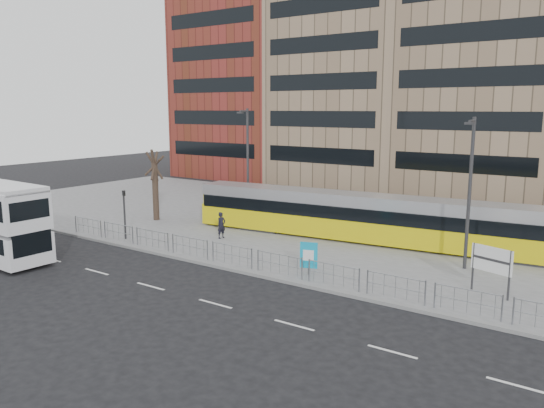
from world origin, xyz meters
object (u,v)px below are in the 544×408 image
Objects in this scene: traffic_light_west at (124,208)px; bare_tree at (154,148)px; lamp_post_west at (247,159)px; tram at (379,219)px; ad_panel at (309,256)px; station_sign at (491,262)px; lamp_post_east at (470,187)px; pedestrian at (221,225)px.

bare_tree is at bearing 134.15° from traffic_light_west.
lamp_post_west is at bearing 39.51° from bare_tree.
lamp_post_west is at bearing 167.16° from tram.
lamp_post_west is at bearing 121.17° from ad_panel.
traffic_light_west is 0.44× the size of bare_tree.
lamp_post_east reaches higher than station_sign.
tram is 11.47m from lamp_post_west.
tram is at bearing 10.52° from bare_tree.
pedestrian is at bearing -67.87° from lamp_post_west.
traffic_light_west is at bearing -155.93° from station_sign.
ad_panel is 0.23× the size of bare_tree.
lamp_post_west reaches higher than bare_tree.
lamp_post_east reaches higher than traffic_light_west.
traffic_light_west is at bearing -154.74° from tram.
ad_panel is at bearing -148.29° from station_sign.
station_sign is 0.71× the size of traffic_light_west.
lamp_post_west is 6.81m from bare_tree.
station_sign is (7.82, -5.92, 0.06)m from tram.
bare_tree is at bearing -175.67° from tram.
bare_tree is (-24.04, 2.90, 3.79)m from station_sign.
pedestrian is at bearing -12.06° from bare_tree.
lamp_post_east is at bearing 1.21° from bare_tree.
tram reaches higher than pedestrian.
bare_tree is (-22.07, -0.47, 1.08)m from lamp_post_east.
lamp_post_east is 1.09× the size of bare_tree.
tram is 3.06× the size of lamp_post_west.
station_sign is 0.28× the size of lamp_post_east.
lamp_post_west is at bearing 167.20° from lamp_post_east.
station_sign is 0.27× the size of lamp_post_west.
pedestrian is at bearing -157.84° from tram.
bare_tree is (-7.62, 1.63, 4.47)m from pedestrian.
bare_tree reaches higher than traffic_light_west.
tram is at bearing -6.66° from lamp_post_west.
bare_tree is at bearing -169.01° from station_sign.
lamp_post_east reaches higher than bare_tree.
station_sign is 16.48m from pedestrian.
bare_tree is at bearing 88.33° from pedestrian.
lamp_post_east reaches higher than ad_panel.
traffic_light_west reaches higher than station_sign.
pedestrian is (-8.34, 3.27, -0.12)m from ad_panel.
station_sign is at bearing -59.69° from lamp_post_east.
lamp_post_west is (2.44, 9.51, 2.45)m from traffic_light_west.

